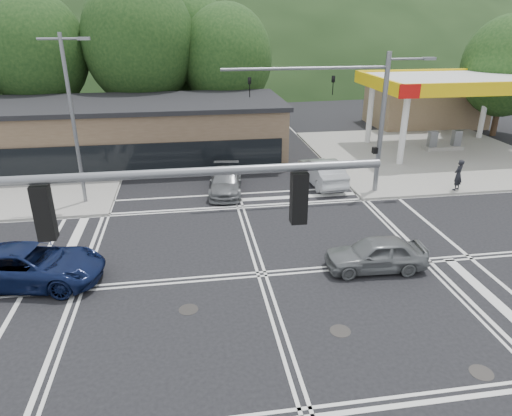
{
  "coord_description": "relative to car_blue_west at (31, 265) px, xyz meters",
  "views": [
    {
      "loc": [
        -2.7,
        -15.86,
        9.72
      ],
      "look_at": [
        0.33,
        3.63,
        1.4
      ],
      "focal_mm": 32.0,
      "sensor_mm": 36.0,
      "label": 1
    }
  ],
  "objects": [
    {
      "name": "ground",
      "position": [
        9.0,
        -0.77,
        -0.77
      ],
      "size": [
        120.0,
        120.0,
        0.0
      ],
      "primitive_type": "plane",
      "color": "black",
      "rests_on": "ground"
    },
    {
      "name": "sidewalk_ne",
      "position": [
        24.0,
        14.23,
        -0.7
      ],
      "size": [
        16.0,
        16.0,
        0.15
      ],
      "primitive_type": "cube",
      "color": "gray",
      "rests_on": "ground"
    },
    {
      "name": "sidewalk_nw",
      "position": [
        -6.0,
        14.23,
        -0.7
      ],
      "size": [
        16.0,
        16.0,
        0.15
      ],
      "primitive_type": "cube",
      "color": "gray",
      "rests_on": "ground"
    },
    {
      "name": "gas_station_canopy",
      "position": [
        25.99,
        15.22,
        4.27
      ],
      "size": [
        12.32,
        8.34,
        5.75
      ],
      "color": "silver",
      "rests_on": "ground"
    },
    {
      "name": "convenience_store",
      "position": [
        29.0,
        24.23,
        1.13
      ],
      "size": [
        10.0,
        6.0,
        3.8
      ],
      "primitive_type": "cube",
      "color": "#846B4F",
      "rests_on": "ground"
    },
    {
      "name": "commercial_row",
      "position": [
        1.0,
        16.23,
        1.23
      ],
      "size": [
        24.0,
        8.0,
        4.0
      ],
      "primitive_type": "cube",
      "color": "brown",
      "rests_on": "ground"
    },
    {
      "name": "hill_north",
      "position": [
        9.0,
        89.23,
        -0.77
      ],
      "size": [
        252.0,
        126.0,
        140.0
      ],
      "primitive_type": "ellipsoid",
      "color": "black",
      "rests_on": "ground"
    },
    {
      "name": "tree_n_a",
      "position": [
        -5.0,
        23.23,
        6.37
      ],
      "size": [
        8.0,
        8.0,
        11.75
      ],
      "color": "#382619",
      "rests_on": "ground"
    },
    {
      "name": "tree_n_b",
      "position": [
        3.0,
        23.23,
        7.02
      ],
      "size": [
        9.0,
        9.0,
        12.98
      ],
      "color": "#382619",
      "rests_on": "ground"
    },
    {
      "name": "tree_n_c",
      "position": [
        10.0,
        23.23,
        5.72
      ],
      "size": [
        7.6,
        7.6,
        10.87
      ],
      "color": "#382619",
      "rests_on": "ground"
    },
    {
      "name": "tree_n_e",
      "position": [
        7.0,
        27.23,
        6.37
      ],
      "size": [
        8.4,
        8.4,
        11.98
      ],
      "color": "#382619",
      "rests_on": "ground"
    },
    {
      "name": "tree_ne",
      "position": [
        33.0,
        19.23,
        5.07
      ],
      "size": [
        7.2,
        7.2,
        9.99
      ],
      "color": "#382619",
      "rests_on": "ground"
    },
    {
      "name": "streetlight_nw",
      "position": [
        0.56,
        8.23,
        4.28
      ],
      "size": [
        2.5,
        0.25,
        9.0
      ],
      "color": "slate",
      "rests_on": "ground"
    },
    {
      "name": "signal_mast_ne",
      "position": [
        15.94,
        7.43,
        4.3
      ],
      "size": [
        11.65,
        0.3,
        8.0
      ],
      "color": "slate",
      "rests_on": "ground"
    },
    {
      "name": "car_blue_west",
      "position": [
        0.0,
        0.0,
        0.0
      ],
      "size": [
        5.93,
        3.49,
        1.55
      ],
      "primitive_type": "imported",
      "rotation": [
        0.0,
        0.0,
        1.4
      ],
      "color": "#0D173C",
      "rests_on": "ground"
    },
    {
      "name": "car_grey_center",
      "position": [
        13.7,
        -1.07,
        -0.07
      ],
      "size": [
        4.22,
        1.86,
        1.41
      ],
      "primitive_type": "imported",
      "rotation": [
        0.0,
        0.0,
        -1.62
      ],
      "color": "slate",
      "rests_on": "ground"
    },
    {
      "name": "car_queue_a",
      "position": [
        14.5,
        9.42,
        0.03
      ],
      "size": [
        2.04,
        4.98,
        1.6
      ],
      "primitive_type": "imported",
      "rotation": [
        0.0,
        0.0,
        3.21
      ],
      "color": "#B4B7BB",
      "rests_on": "ground"
    },
    {
      "name": "car_queue_b",
      "position": [
        10.0,
        17.47,
        -0.02
      ],
      "size": [
        1.89,
        4.47,
        1.51
      ],
      "primitive_type": "imported",
      "rotation": [
        0.0,
        0.0,
        3.12
      ],
      "color": "white",
      "rests_on": "ground"
    },
    {
      "name": "car_northbound",
      "position": [
        8.43,
        8.85,
        -0.11
      ],
      "size": [
        2.4,
        4.76,
        1.33
      ],
      "primitive_type": "imported",
      "rotation": [
        0.0,
        0.0,
        -0.12
      ],
      "color": "slate",
      "rests_on": "ground"
    },
    {
      "name": "pedestrian",
      "position": [
        22.0,
        6.73,
        0.31
      ],
      "size": [
        0.81,
        0.73,
        1.86
      ],
      "primitive_type": "imported",
      "rotation": [
        0.0,
        0.0,
        3.69
      ],
      "color": "black",
      "rests_on": "sidewalk_ne"
    }
  ]
}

